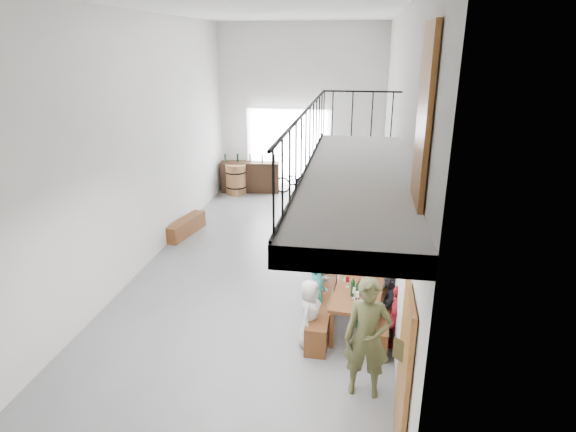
% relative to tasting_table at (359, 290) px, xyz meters
% --- Properties ---
extents(floor, '(12.00, 12.00, 0.00)m').
position_rel_tasting_table_xyz_m(floor, '(-2.14, 2.21, -0.71)').
color(floor, slate).
rests_on(floor, ground).
extents(room_walls, '(12.00, 12.00, 12.00)m').
position_rel_tasting_table_xyz_m(room_walls, '(-2.14, 2.21, 2.85)').
color(room_walls, white).
rests_on(room_walls, ground).
extents(gateway_portal, '(2.80, 0.08, 2.80)m').
position_rel_tasting_table_xyz_m(gateway_portal, '(-2.54, 8.15, 0.69)').
color(gateway_portal, white).
rests_on(gateway_portal, ground).
extents(right_wall_decor, '(0.07, 8.28, 5.07)m').
position_rel_tasting_table_xyz_m(right_wall_decor, '(0.56, 0.34, 1.04)').
color(right_wall_decor, '#A2632A').
rests_on(right_wall_decor, ground).
extents(balcony, '(1.52, 5.62, 4.00)m').
position_rel_tasting_table_xyz_m(balcony, '(-0.16, -0.92, 2.26)').
color(balcony, silver).
rests_on(balcony, ground).
extents(tasting_table, '(1.00, 2.03, 0.79)m').
position_rel_tasting_table_xyz_m(tasting_table, '(0.00, 0.00, 0.00)').
color(tasting_table, brown).
rests_on(tasting_table, ground).
extents(bench_inner, '(0.41, 2.26, 0.52)m').
position_rel_tasting_table_xyz_m(bench_inner, '(-0.65, -0.03, -0.45)').
color(bench_inner, brown).
rests_on(bench_inner, ground).
extents(bench_wall, '(0.47, 2.21, 0.50)m').
position_rel_tasting_table_xyz_m(bench_wall, '(0.43, -0.01, -0.45)').
color(bench_wall, brown).
rests_on(bench_wall, ground).
extents(tableware, '(0.46, 0.86, 0.35)m').
position_rel_tasting_table_xyz_m(tableware, '(-0.03, -0.24, 0.23)').
color(tableware, black).
rests_on(tableware, tasting_table).
extents(side_bench, '(0.63, 1.58, 0.44)m').
position_rel_tasting_table_xyz_m(side_bench, '(-4.64, 3.71, -0.49)').
color(side_bench, brown).
rests_on(side_bench, ground).
extents(oak_barrel, '(0.69, 0.69, 1.02)m').
position_rel_tasting_table_xyz_m(oak_barrel, '(-4.24, 7.54, -0.20)').
color(oak_barrel, '#925E36').
rests_on(oak_barrel, ground).
extents(serving_counter, '(2.02, 0.79, 1.04)m').
position_rel_tasting_table_xyz_m(serving_counter, '(-3.81, 7.86, -0.19)').
color(serving_counter, '#311B11').
rests_on(serving_counter, ground).
extents(counter_bottles, '(1.71, 0.26, 0.28)m').
position_rel_tasting_table_xyz_m(counter_bottles, '(-3.81, 7.86, 0.47)').
color(counter_bottles, black).
rests_on(counter_bottles, serving_counter).
extents(guest_left_a, '(0.47, 0.64, 1.20)m').
position_rel_tasting_table_xyz_m(guest_left_a, '(-0.81, -0.77, -0.11)').
color(guest_left_a, silver).
rests_on(guest_left_a, ground).
extents(guest_left_b, '(0.42, 0.54, 1.29)m').
position_rel_tasting_table_xyz_m(guest_left_b, '(-0.74, -0.15, -0.06)').
color(guest_left_b, teal).
rests_on(guest_left_b, ground).
extents(guest_left_c, '(0.60, 0.66, 1.11)m').
position_rel_tasting_table_xyz_m(guest_left_c, '(-0.71, 0.34, -0.15)').
color(guest_left_c, silver).
rests_on(guest_left_c, ground).
extents(guest_left_d, '(0.61, 0.90, 1.28)m').
position_rel_tasting_table_xyz_m(guest_left_d, '(-0.73, 0.90, -0.07)').
color(guest_left_d, teal).
rests_on(guest_left_d, ground).
extents(guest_right_a, '(0.48, 0.72, 1.14)m').
position_rel_tasting_table_xyz_m(guest_right_a, '(0.64, -0.59, -0.14)').
color(guest_right_a, '#B91F32').
rests_on(guest_right_a, ground).
extents(guest_right_b, '(0.50, 1.05, 1.09)m').
position_rel_tasting_table_xyz_m(guest_right_b, '(0.58, 0.06, -0.16)').
color(guest_right_b, black).
rests_on(guest_right_b, ground).
extents(guest_right_c, '(0.50, 0.60, 1.05)m').
position_rel_tasting_table_xyz_m(guest_right_c, '(0.54, 0.70, -0.18)').
color(guest_right_c, silver).
rests_on(guest_right_c, ground).
extents(host_standing, '(0.69, 0.47, 1.84)m').
position_rel_tasting_table_xyz_m(host_standing, '(0.13, -1.81, 0.21)').
color(host_standing, '#4B4E2B').
rests_on(host_standing, ground).
extents(potted_plant, '(0.53, 0.50, 0.48)m').
position_rel_tasting_table_xyz_m(potted_plant, '(0.31, 3.17, -0.47)').
color(potted_plant, '#1B4C17').
rests_on(potted_plant, ground).
extents(bicycle_near, '(1.71, 0.76, 0.87)m').
position_rel_tasting_table_xyz_m(bicycle_near, '(-2.15, 7.81, -0.27)').
color(bicycle_near, black).
rests_on(bicycle_near, ground).
extents(bicycle_far, '(1.92, 0.64, 1.14)m').
position_rel_tasting_table_xyz_m(bicycle_far, '(-1.31, 7.56, -0.14)').
color(bicycle_far, black).
rests_on(bicycle_far, ground).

